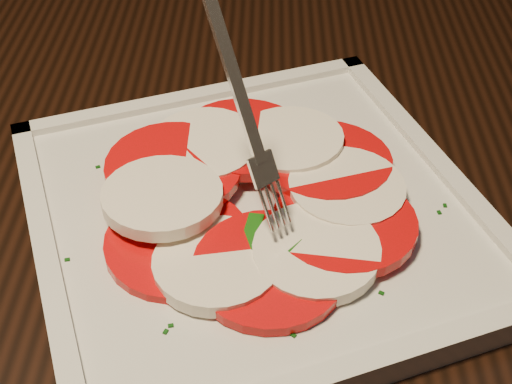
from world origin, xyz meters
The scene contains 4 objects.
table centered at (0.02, -0.10, 0.65)m, with size 1.24×0.85×0.75m.
plate centered at (0.06, -0.07, 0.76)m, with size 0.31×0.31×0.01m, color silver.
caprese_salad centered at (0.06, -0.07, 0.78)m, with size 0.26×0.25×0.03m.
fork centered at (0.05, -0.08, 0.86)m, with size 0.03×0.08×0.15m, color white, non-canonical shape.
Camera 1 is at (0.09, -0.45, 1.11)m, focal length 50.00 mm.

